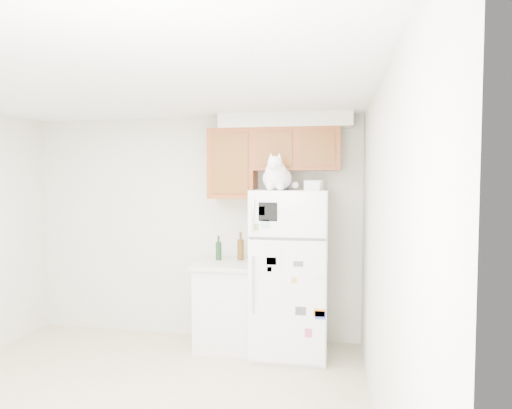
% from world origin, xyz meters
% --- Properties ---
extents(room_shell, '(3.84, 4.04, 2.52)m').
position_xyz_m(room_shell, '(0.12, 0.24, 1.67)').
color(room_shell, beige).
rests_on(room_shell, ground_plane).
extents(refrigerator, '(0.76, 0.78, 1.70)m').
position_xyz_m(refrigerator, '(1.15, 1.61, 0.85)').
color(refrigerator, white).
rests_on(refrigerator, ground_plane).
extents(base_counter, '(0.64, 0.64, 0.92)m').
position_xyz_m(base_counter, '(0.46, 1.68, 0.46)').
color(base_counter, white).
rests_on(base_counter, ground_plane).
extents(cat, '(0.36, 0.52, 0.37)m').
position_xyz_m(cat, '(1.03, 1.46, 1.84)').
color(cat, white).
rests_on(cat, refrigerator).
extents(storage_box_back, '(0.20, 0.15, 0.10)m').
position_xyz_m(storage_box_back, '(1.39, 1.67, 1.75)').
color(storage_box_back, white).
rests_on(storage_box_back, refrigerator).
extents(storage_box_front, '(0.16, 0.12, 0.09)m').
position_xyz_m(storage_box_front, '(1.37, 1.45, 1.74)').
color(storage_box_front, white).
rests_on(storage_box_front, refrigerator).
extents(bottle_green, '(0.06, 0.06, 0.27)m').
position_xyz_m(bottle_green, '(0.35, 1.78, 1.06)').
color(bottle_green, '#19381E').
rests_on(bottle_green, base_counter).
extents(bottle_amber, '(0.07, 0.07, 0.31)m').
position_xyz_m(bottle_amber, '(0.58, 1.84, 1.07)').
color(bottle_amber, '#593814').
rests_on(bottle_amber, base_counter).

